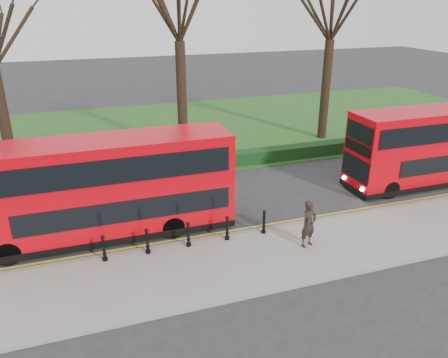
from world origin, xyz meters
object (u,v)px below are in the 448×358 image
object	(u,v)px
bus_lead	(103,190)
bollard_row	(188,235)
bus_rear	(439,146)
pedestrian	(309,224)

from	to	relation	value
bus_lead	bollard_row	bearing A→B (deg)	-36.44
bollard_row	bus_lead	xyz separation A→B (m)	(-2.92, 2.15, 1.44)
bollard_row	bus_rear	world-z (taller)	bus_rear
bollard_row	pedestrian	distance (m)	4.70
bollard_row	pedestrian	bearing A→B (deg)	-18.09
bus_rear	pedestrian	distance (m)	10.52
bus_lead	bus_rear	size ratio (longest dim) A/B	1.03
pedestrian	bus_rear	bearing A→B (deg)	3.36
bus_lead	bus_rear	distance (m)	17.10
bollard_row	pedestrian	xyz separation A→B (m)	(4.45, -1.45, 0.46)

